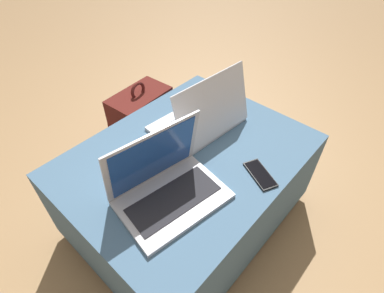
{
  "coord_description": "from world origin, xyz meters",
  "views": [
    {
      "loc": [
        -0.6,
        -0.57,
        1.25
      ],
      "look_at": [
        -0.02,
        -0.04,
        0.5
      ],
      "focal_mm": 28.0,
      "sensor_mm": 36.0,
      "label": 1
    }
  ],
  "objects_px": {
    "laptop_near": "(166,185)",
    "cell_phone": "(260,174)",
    "backpack": "(141,125)",
    "laptop_far": "(202,118)"
  },
  "relations": [
    {
      "from": "laptop_near",
      "to": "cell_phone",
      "type": "relative_size",
      "value": 2.47
    },
    {
      "from": "backpack",
      "to": "laptop_far",
      "type": "bearing_deg",
      "value": 84.32
    },
    {
      "from": "laptop_near",
      "to": "backpack",
      "type": "xyz_separation_m",
      "value": [
        0.36,
        0.59,
        -0.29
      ]
    },
    {
      "from": "laptop_near",
      "to": "laptop_far",
      "type": "relative_size",
      "value": 0.99
    },
    {
      "from": "laptop_far",
      "to": "backpack",
      "type": "xyz_separation_m",
      "value": [
        0.01,
        0.45,
        -0.29
      ]
    },
    {
      "from": "backpack",
      "to": "laptop_near",
      "type": "bearing_deg",
      "value": 54.38
    },
    {
      "from": "laptop_far",
      "to": "cell_phone",
      "type": "bearing_deg",
      "value": 84.35
    },
    {
      "from": "laptop_near",
      "to": "laptop_far",
      "type": "distance_m",
      "value": 0.38
    },
    {
      "from": "laptop_near",
      "to": "backpack",
      "type": "relative_size",
      "value": 0.83
    },
    {
      "from": "laptop_far",
      "to": "cell_phone",
      "type": "height_order",
      "value": "laptop_far"
    }
  ]
}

